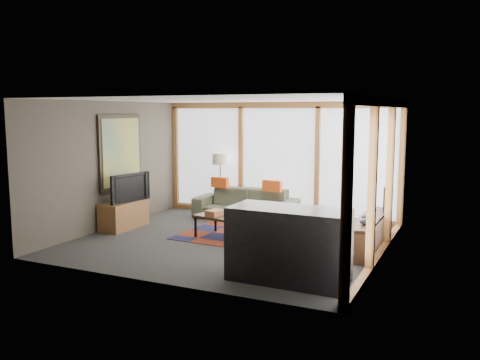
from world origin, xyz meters
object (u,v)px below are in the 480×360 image
at_px(television, 127,187).
at_px(floor_lamp, 220,184).
at_px(sofa, 246,204).
at_px(bar_counter, 289,245).
at_px(tv_console, 124,215).
at_px(coffee_table, 231,228).
at_px(bookshelf, 370,233).

bearing_deg(television, floor_lamp, -19.07).
distance_m(sofa, floor_lamp, 0.82).
bearing_deg(bar_counter, tv_console, 158.80).
bearing_deg(floor_lamp, sofa, -10.85).
bearing_deg(floor_lamp, bar_counter, -51.20).
bearing_deg(tv_console, floor_lamp, 59.63).
xyz_separation_m(sofa, bar_counter, (2.27, -3.57, 0.19)).
distance_m(sofa, television, 2.66).
xyz_separation_m(coffee_table, bookshelf, (2.50, 0.46, 0.05)).
height_order(tv_console, bar_counter, bar_counter).
xyz_separation_m(tv_console, bar_counter, (4.17, -1.67, 0.25)).
relative_size(sofa, tv_console, 2.05).
bearing_deg(bookshelf, coffee_table, -169.56).
distance_m(floor_lamp, bookshelf, 4.02).
bearing_deg(bar_counter, floor_lamp, 129.48).
height_order(coffee_table, bar_counter, bar_counter).
xyz_separation_m(floor_lamp, bar_counter, (2.98, -3.71, -0.19)).
bearing_deg(floor_lamp, bookshelf, -21.88).
bearing_deg(bookshelf, floor_lamp, 158.12).
xyz_separation_m(sofa, tv_console, (-1.90, -1.90, -0.05)).
distance_m(coffee_table, tv_console, 2.40).
distance_m(television, bar_counter, 4.46).
height_order(floor_lamp, bookshelf, floor_lamp).
relative_size(tv_console, television, 1.09).
bearing_deg(tv_console, bar_counter, -21.88).
bearing_deg(television, tv_console, 130.63).
bearing_deg(coffee_table, television, -178.96).
relative_size(coffee_table, television, 1.31).
height_order(television, bar_counter, television).
xyz_separation_m(coffee_table, bar_counter, (1.77, -1.76, 0.30)).
height_order(bookshelf, television, television).
relative_size(tv_console, bar_counter, 0.67).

